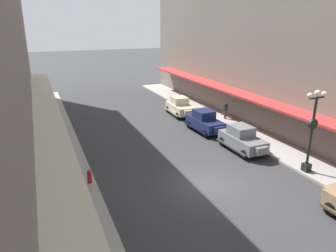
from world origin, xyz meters
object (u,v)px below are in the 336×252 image
lamp_post_with_clock (312,128)px  parked_car_3 (242,138)px  pedestrian_0 (62,232)px  parked_car_0 (180,106)px  fire_hydrant (89,176)px  parked_car_2 (205,121)px  pedestrian_1 (226,110)px

lamp_post_with_clock → parked_car_3: bearing=107.9°
pedestrian_0 → lamp_post_with_clock: bearing=6.0°
parked_car_0 → pedestrian_0: bearing=-128.2°
lamp_post_with_clock → fire_hydrant: lamp_post_with_clock is taller
parked_car_2 → lamp_post_with_clock: (1.89, -9.50, 2.04)m
parked_car_0 → parked_car_2: bearing=-91.9°
fire_hydrant → pedestrian_1: bearing=28.8°
parked_car_2 → pedestrian_0: 16.89m
fire_hydrant → pedestrian_0: pedestrian_0 is taller
fire_hydrant → pedestrian_0: (-1.93, -5.28, 0.45)m
pedestrian_0 → fire_hydrant: bearing=69.9°
parked_car_0 → pedestrian_1: (3.29, -3.34, 0.05)m
fire_hydrant → pedestrian_1: (14.33, 7.89, 0.43)m
fire_hydrant → parked_car_3: bearing=4.7°
parked_car_3 → lamp_post_with_clock: lamp_post_with_clock is taller
parked_car_0 → lamp_post_with_clock: size_ratio=0.84×
lamp_post_with_clock → pedestrian_1: bearing=82.3°
parked_car_2 → pedestrian_1: parked_car_2 is taller
parked_car_0 → pedestrian_1: parked_car_0 is taller
parked_car_0 → fire_hydrant: (-11.04, -11.23, -0.38)m
parked_car_3 → pedestrian_0: parked_car_3 is taller
parked_car_3 → lamp_post_with_clock: (1.51, -4.67, 2.04)m
parked_car_2 → lamp_post_with_clock: 9.90m
lamp_post_with_clock → pedestrian_1: 11.90m
parked_car_2 → lamp_post_with_clock: bearing=-78.7°
lamp_post_with_clock → pedestrian_1: size_ratio=3.15×
parked_car_3 → fire_hydrant: parked_car_3 is taller
parked_car_3 → fire_hydrant: 11.29m
parked_car_3 → parked_car_2: bearing=94.6°
pedestrian_0 → parked_car_2: bearing=40.8°
parked_car_0 → pedestrian_1: 4.69m
parked_car_0 → parked_car_3: size_ratio=1.01×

